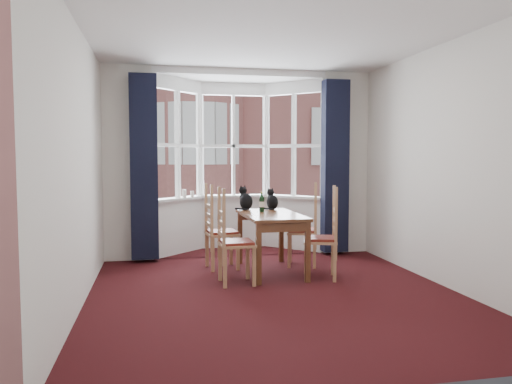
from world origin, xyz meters
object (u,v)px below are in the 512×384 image
object	(u,v)px
chair_right_near	(327,240)
candle_short	(192,194)
chair_right_far	(309,232)
cat_left	(246,200)
cat_right	(272,201)
wine_bottle	(262,203)
chair_left_near	(229,244)
candle_tall	(184,193)
dining_table	(271,222)
chair_left_far	(215,234)

from	to	relation	value
chair_right_near	candle_short	size ratio (longest dim) A/B	9.40
chair_right_far	cat_left	bearing A→B (deg)	162.10
cat_right	wine_bottle	bearing A→B (deg)	-127.02
wine_bottle	chair_left_near	bearing A→B (deg)	-126.94
candle_short	candle_tall	bearing A→B (deg)	-166.38
cat_right	candle_tall	xyz separation A→B (m)	(-1.16, 1.00, 0.05)
cat_left	candle_short	world-z (taller)	cat_left
cat_left	candle_tall	distance (m)	1.25
chair_left_near	candle_short	bearing A→B (deg)	97.79
chair_left_near	cat_left	bearing A→B (deg)	69.57
dining_table	candle_tall	world-z (taller)	candle_tall
chair_left_near	chair_right_near	bearing A→B (deg)	1.41
dining_table	chair_right_far	xyz separation A→B (m)	(0.60, 0.28, -0.19)
chair_right_far	candle_short	world-z (taller)	candle_short
dining_table	cat_left	size ratio (longest dim) A/B	3.78
chair_right_near	wine_bottle	world-z (taller)	wine_bottle
chair_left_near	chair_right_far	distance (m)	1.44
chair_right_far	wine_bottle	xyz separation A→B (m)	(-0.67, -0.04, 0.41)
chair_left_near	wine_bottle	xyz separation A→B (m)	(0.55, 0.73, 0.41)
chair_left_far	wine_bottle	world-z (taller)	wine_bottle
dining_table	chair_left_near	bearing A→B (deg)	-141.53
chair_right_far	cat_right	size ratio (longest dim) A/B	2.99
cat_right	candle_short	world-z (taller)	cat_right
candle_tall	chair_left_near	bearing A→B (deg)	-78.65
chair_left_far	chair_right_near	world-z (taller)	same
chair_right_far	cat_left	distance (m)	0.97
chair_right_near	candle_short	distance (m)	2.54
candle_tall	candle_short	world-z (taller)	candle_tall
chair_right_far	candle_tall	world-z (taller)	candle_tall
chair_right_far	candle_tall	size ratio (longest dim) A/B	7.40
chair_left_far	chair_right_far	xyz separation A→B (m)	(1.28, -0.07, 0.00)
chair_left_far	wine_bottle	distance (m)	0.74
wine_bottle	candle_tall	distance (m)	1.59
candle_short	chair_left_near	bearing A→B (deg)	-82.21
dining_table	wine_bottle	world-z (taller)	wine_bottle
chair_left_far	cat_right	world-z (taller)	cat_right
cat_left	candle_tall	world-z (taller)	cat_left
chair_left_near	cat_left	world-z (taller)	cat_left
candle_tall	candle_short	distance (m)	0.13
cat_right	candle_tall	distance (m)	1.53
dining_table	cat_left	bearing A→B (deg)	113.27
chair_left_far	cat_right	distance (m)	0.93
dining_table	candle_tall	xyz separation A→B (m)	(-1.02, 1.51, 0.27)
cat_right	candle_tall	size ratio (longest dim) A/B	2.47
chair_left_far	cat_right	xyz separation A→B (m)	(0.82, 0.16, 0.41)
chair_left_near	cat_right	world-z (taller)	cat_right
cat_right	chair_right_near	bearing A→B (deg)	-64.19
chair_right_near	candle_tall	world-z (taller)	candle_tall
cat_left	chair_right_far	bearing A→B (deg)	-17.90
chair_left_far	dining_table	bearing A→B (deg)	-26.72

